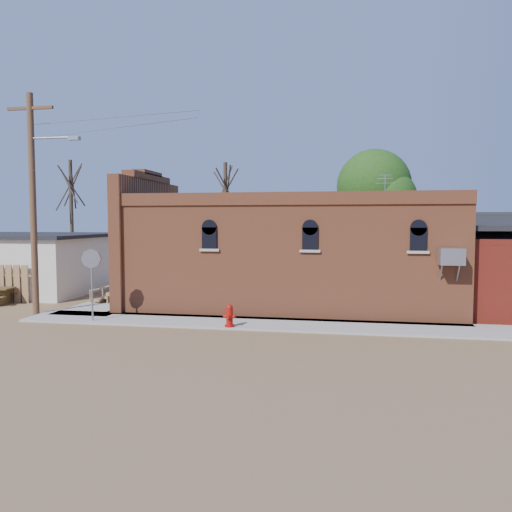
% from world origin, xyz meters
% --- Properties ---
extents(ground, '(120.00, 120.00, 0.00)m').
position_xyz_m(ground, '(0.00, 0.00, 0.00)').
color(ground, brown).
rests_on(ground, ground).
extents(sidewalk_south, '(19.00, 2.20, 0.08)m').
position_xyz_m(sidewalk_south, '(1.50, 0.90, 0.04)').
color(sidewalk_south, '#9E9991').
rests_on(sidewalk_south, ground).
extents(sidewalk_west, '(2.60, 10.00, 0.08)m').
position_xyz_m(sidewalk_west, '(-6.30, 6.00, 0.04)').
color(sidewalk_west, '#9E9991').
rests_on(sidewalk_west, ground).
extents(brick_bar, '(16.40, 7.97, 6.30)m').
position_xyz_m(brick_bar, '(1.64, 5.49, 2.34)').
color(brick_bar, '#AA5734').
rests_on(brick_bar, ground).
extents(utility_pole, '(3.12, 0.26, 9.00)m').
position_xyz_m(utility_pole, '(-8.14, 1.20, 4.77)').
color(utility_pole, '#513520').
rests_on(utility_pole, ground).
extents(tree_bare_near, '(2.80, 2.80, 7.65)m').
position_xyz_m(tree_bare_near, '(-3.00, 13.00, 5.96)').
color(tree_bare_near, '#433326').
rests_on(tree_bare_near, ground).
extents(tree_bare_far, '(2.80, 2.80, 8.16)m').
position_xyz_m(tree_bare_far, '(-14.00, 14.00, 6.36)').
color(tree_bare_far, '#433326').
rests_on(tree_bare_far, ground).
extents(tree_leafy, '(4.40, 4.40, 8.15)m').
position_xyz_m(tree_leafy, '(6.00, 13.50, 5.93)').
color(tree_leafy, '#433326').
rests_on(tree_leafy, ground).
extents(fire_hydrant, '(0.47, 0.46, 0.81)m').
position_xyz_m(fire_hydrant, '(0.27, -0.00, 0.48)').
color(fire_hydrant, '#A50D09').
rests_on(fire_hydrant, sidewalk_south).
extents(stop_sign, '(0.73, 0.26, 2.75)m').
position_xyz_m(stop_sign, '(-5.13, 0.18, 2.19)').
color(stop_sign, gray).
rests_on(stop_sign, sidewalk_south).
extents(trash_barrel, '(0.52, 0.52, 0.71)m').
position_xyz_m(trash_barrel, '(-5.30, 3.63, 0.43)').
color(trash_barrel, navy).
rests_on(trash_barrel, sidewalk_west).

